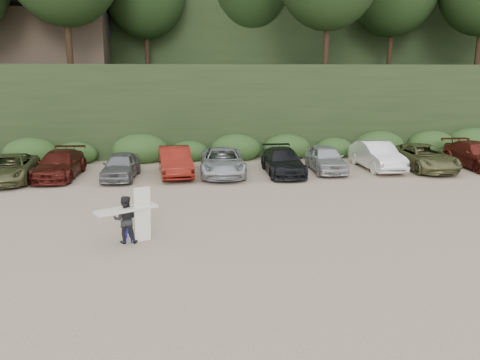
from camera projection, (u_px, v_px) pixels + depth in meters
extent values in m
plane|color=tan|center=(261.00, 235.00, 16.30)|extent=(120.00, 120.00, 0.00)
cube|color=black|center=(213.00, 105.00, 36.85)|extent=(80.00, 14.00, 6.00)
cube|color=black|center=(201.00, 49.00, 53.09)|extent=(90.00, 30.00, 16.00)
cube|color=#2B491E|center=(214.00, 150.00, 30.09)|extent=(46.20, 2.00, 1.20)
cube|color=brown|center=(55.00, 39.00, 36.12)|extent=(8.00, 6.00, 4.00)
imported|color=brown|center=(10.00, 168.00, 24.14)|extent=(2.68, 5.08, 1.36)
imported|color=#4C1611|center=(60.00, 164.00, 24.98)|extent=(2.21, 5.00, 1.43)
imported|color=slate|center=(121.00, 166.00, 24.76)|extent=(1.96, 4.19, 1.39)
imported|color=maroon|center=(175.00, 161.00, 25.52)|extent=(2.02, 4.83, 1.55)
imported|color=#A6A7AD|center=(222.00, 162.00, 25.68)|extent=(2.68, 5.32, 1.44)
imported|color=black|center=(283.00, 161.00, 25.89)|extent=(2.08, 4.87, 1.40)
imported|color=#AEAFB3|center=(326.00, 158.00, 26.55)|extent=(1.95, 4.44, 1.49)
imported|color=white|center=(377.00, 156.00, 27.15)|extent=(1.75, 4.83, 1.58)
imported|color=brown|center=(423.00, 157.00, 27.05)|extent=(2.41, 5.19, 1.44)
imported|color=maroon|center=(477.00, 155.00, 27.55)|extent=(2.22, 5.19, 1.49)
imported|color=navy|center=(127.00, 227.00, 15.45)|extent=(0.47, 0.38, 1.11)
cube|color=silver|center=(126.00, 209.00, 15.30)|extent=(2.07, 1.43, 0.08)
imported|color=black|center=(125.00, 219.00, 15.46)|extent=(0.78, 0.61, 1.61)
cube|color=white|center=(142.00, 215.00, 15.49)|extent=(0.59, 0.44, 1.90)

